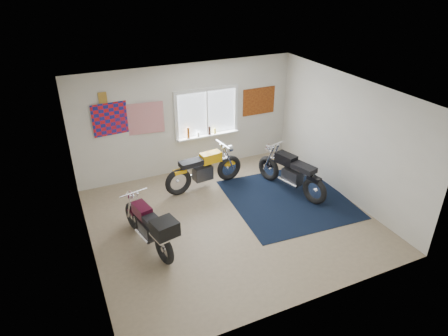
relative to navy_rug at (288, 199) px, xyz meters
name	(u,v)px	position (x,y,z in m)	size (l,w,h in m)	color
ground	(231,220)	(-1.51, -0.21, -0.01)	(5.50, 5.50, 0.00)	#9E896B
room_shell	(232,148)	(-1.51, -0.21, 1.63)	(5.50, 5.50, 5.50)	white
navy_rug	(288,199)	(0.00, 0.00, 0.00)	(2.50, 2.60, 0.01)	black
window_assembly	(207,116)	(-1.01, 2.26, 1.36)	(1.66, 0.17, 1.26)	white
oil_bottles	(199,132)	(-1.26, 2.19, 1.01)	(0.77, 0.07, 0.28)	brown
flag_display	(103,98)	(-3.41, 2.27, 2.14)	(1.60, 0.10, 1.17)	red
triumph_poster	(259,101)	(0.44, 2.27, 1.54)	(0.90, 0.03, 0.70)	#A54C14
yellow_triumph	(204,170)	(-1.50, 1.30, 0.43)	(1.99, 0.60, 1.00)	black
black_chrome_bike	(291,174)	(0.24, 0.30, 0.45)	(0.78, 1.96, 1.03)	black
maroon_tourer	(151,227)	(-3.23, -0.41, 0.48)	(0.76, 1.83, 0.93)	black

